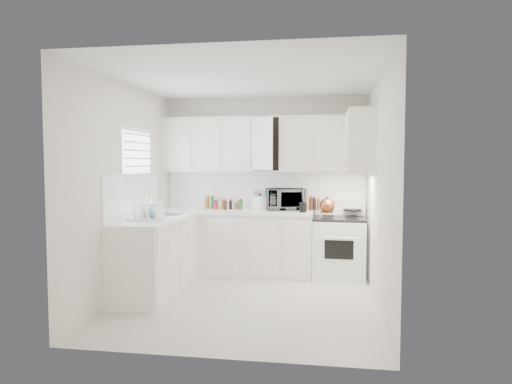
% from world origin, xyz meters
% --- Properties ---
extents(floor, '(3.20, 3.20, 0.00)m').
position_xyz_m(floor, '(0.00, 0.00, 0.00)').
color(floor, beige).
rests_on(floor, ground).
extents(ceiling, '(3.20, 3.20, 0.00)m').
position_xyz_m(ceiling, '(0.00, 0.00, 2.60)').
color(ceiling, white).
rests_on(ceiling, ground).
extents(wall_back, '(3.00, 0.00, 3.00)m').
position_xyz_m(wall_back, '(0.00, 1.60, 1.30)').
color(wall_back, silver).
rests_on(wall_back, ground).
extents(wall_front, '(3.00, 0.00, 3.00)m').
position_xyz_m(wall_front, '(0.00, -1.60, 1.30)').
color(wall_front, silver).
rests_on(wall_front, ground).
extents(wall_left, '(0.00, 3.20, 3.20)m').
position_xyz_m(wall_left, '(-1.50, 0.00, 1.30)').
color(wall_left, silver).
rests_on(wall_left, ground).
extents(wall_right, '(0.00, 3.20, 3.20)m').
position_xyz_m(wall_right, '(1.50, 0.00, 1.30)').
color(wall_right, silver).
rests_on(wall_right, ground).
extents(window_blinds, '(0.06, 0.96, 1.06)m').
position_xyz_m(window_blinds, '(-1.48, 0.35, 1.55)').
color(window_blinds, white).
rests_on(window_blinds, wall_left).
extents(lower_cabinets_back, '(2.22, 0.60, 0.90)m').
position_xyz_m(lower_cabinets_back, '(-0.39, 1.30, 0.45)').
color(lower_cabinets_back, silver).
rests_on(lower_cabinets_back, floor).
extents(lower_cabinets_left, '(0.60, 1.60, 0.90)m').
position_xyz_m(lower_cabinets_left, '(-1.20, 0.20, 0.45)').
color(lower_cabinets_left, silver).
rests_on(lower_cabinets_left, floor).
extents(countertop_back, '(2.24, 0.64, 0.05)m').
position_xyz_m(countertop_back, '(-0.39, 1.29, 0.93)').
color(countertop_back, white).
rests_on(countertop_back, lower_cabinets_back).
extents(countertop_left, '(0.64, 1.62, 0.05)m').
position_xyz_m(countertop_left, '(-1.19, 0.20, 0.93)').
color(countertop_left, white).
rests_on(countertop_left, lower_cabinets_left).
extents(backsplash_back, '(2.98, 0.02, 0.55)m').
position_xyz_m(backsplash_back, '(0.00, 1.59, 1.23)').
color(backsplash_back, white).
rests_on(backsplash_back, wall_back).
extents(backsplash_left, '(0.02, 1.60, 0.55)m').
position_xyz_m(backsplash_left, '(-1.49, 0.20, 1.23)').
color(backsplash_left, white).
rests_on(backsplash_left, wall_left).
extents(upper_cabinets_back, '(3.00, 0.33, 0.80)m').
position_xyz_m(upper_cabinets_back, '(0.00, 1.44, 1.50)').
color(upper_cabinets_back, silver).
rests_on(upper_cabinets_back, wall_back).
extents(upper_cabinets_right, '(0.33, 0.90, 0.80)m').
position_xyz_m(upper_cabinets_right, '(1.33, 0.82, 1.50)').
color(upper_cabinets_right, silver).
rests_on(upper_cabinets_right, wall_right).
extents(sink, '(0.42, 0.38, 0.30)m').
position_xyz_m(sink, '(-1.19, 0.55, 1.07)').
color(sink, gray).
rests_on(sink, countertop_left).
extents(stove, '(0.75, 0.63, 1.11)m').
position_xyz_m(stove, '(1.10, 1.28, 0.55)').
color(stove, white).
rests_on(stove, floor).
extents(tea_kettle, '(0.32, 0.30, 0.24)m').
position_xyz_m(tea_kettle, '(0.92, 1.12, 1.06)').
color(tea_kettle, '#984929').
rests_on(tea_kettle, stove).
extents(frying_pan, '(0.27, 0.44, 0.04)m').
position_xyz_m(frying_pan, '(1.28, 1.44, 0.96)').
color(frying_pan, black).
rests_on(frying_pan, stove).
extents(microwave, '(0.62, 0.45, 0.37)m').
position_xyz_m(microwave, '(0.33, 1.42, 1.14)').
color(microwave, gray).
rests_on(microwave, countertop_back).
extents(rice_cooker, '(0.25, 0.25, 0.24)m').
position_xyz_m(rice_cooker, '(-0.04, 1.33, 1.07)').
color(rice_cooker, white).
rests_on(rice_cooker, countertop_back).
extents(paper_towel, '(0.12, 0.12, 0.27)m').
position_xyz_m(paper_towel, '(-0.17, 1.52, 1.08)').
color(paper_towel, white).
rests_on(paper_towel, countertop_back).
extents(utensil_crock, '(0.12, 0.12, 0.33)m').
position_xyz_m(utensil_crock, '(0.60, 1.09, 1.12)').
color(utensil_crock, black).
rests_on(utensil_crock, countertop_back).
extents(dish_rack, '(0.46, 0.36, 0.24)m').
position_xyz_m(dish_rack, '(-1.19, -0.05, 1.07)').
color(dish_rack, white).
rests_on(dish_rack, countertop_left).
extents(spice_left_0, '(0.06, 0.06, 0.13)m').
position_xyz_m(spice_left_0, '(-0.85, 1.42, 1.02)').
color(spice_left_0, '#905A27').
rests_on(spice_left_0, countertop_back).
extents(spice_left_1, '(0.06, 0.06, 0.13)m').
position_xyz_m(spice_left_1, '(-0.78, 1.33, 1.02)').
color(spice_left_1, '#28792A').
rests_on(spice_left_1, countertop_back).
extents(spice_left_2, '(0.06, 0.06, 0.13)m').
position_xyz_m(spice_left_2, '(-0.70, 1.42, 1.02)').
color(spice_left_2, '#D21C4F').
rests_on(spice_left_2, countertop_back).
extents(spice_left_3, '(0.06, 0.06, 0.13)m').
position_xyz_m(spice_left_3, '(-0.62, 1.33, 1.02)').
color(spice_left_3, gold).
rests_on(spice_left_3, countertop_back).
extents(spice_left_4, '(0.06, 0.06, 0.13)m').
position_xyz_m(spice_left_4, '(-0.55, 1.42, 1.02)').
color(spice_left_4, '#502116').
rests_on(spice_left_4, countertop_back).
extents(spice_left_5, '(0.06, 0.06, 0.13)m').
position_xyz_m(spice_left_5, '(-0.47, 1.33, 1.02)').
color(spice_left_5, black).
rests_on(spice_left_5, countertop_back).
extents(spice_left_6, '(0.06, 0.06, 0.13)m').
position_xyz_m(spice_left_6, '(-0.40, 1.42, 1.02)').
color(spice_left_6, '#905A27').
rests_on(spice_left_6, countertop_back).
extents(spice_left_7, '(0.06, 0.06, 0.13)m').
position_xyz_m(spice_left_7, '(-0.32, 1.33, 1.02)').
color(spice_left_7, '#28792A').
rests_on(spice_left_7, countertop_back).
extents(sauce_right_0, '(0.06, 0.06, 0.19)m').
position_xyz_m(sauce_right_0, '(0.58, 1.46, 1.05)').
color(sauce_right_0, '#D21C4F').
rests_on(sauce_right_0, countertop_back).
extents(sauce_right_1, '(0.06, 0.06, 0.19)m').
position_xyz_m(sauce_right_1, '(0.64, 1.40, 1.05)').
color(sauce_right_1, gold).
rests_on(sauce_right_1, countertop_back).
extents(sauce_right_2, '(0.06, 0.06, 0.19)m').
position_xyz_m(sauce_right_2, '(0.69, 1.46, 1.05)').
color(sauce_right_2, '#502116').
rests_on(sauce_right_2, countertop_back).
extents(sauce_right_3, '(0.06, 0.06, 0.19)m').
position_xyz_m(sauce_right_3, '(0.74, 1.40, 1.05)').
color(sauce_right_3, black).
rests_on(sauce_right_3, countertop_back).
extents(sauce_right_4, '(0.06, 0.06, 0.19)m').
position_xyz_m(sauce_right_4, '(0.80, 1.46, 1.05)').
color(sauce_right_4, '#905A27').
rests_on(sauce_right_4, countertop_back).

